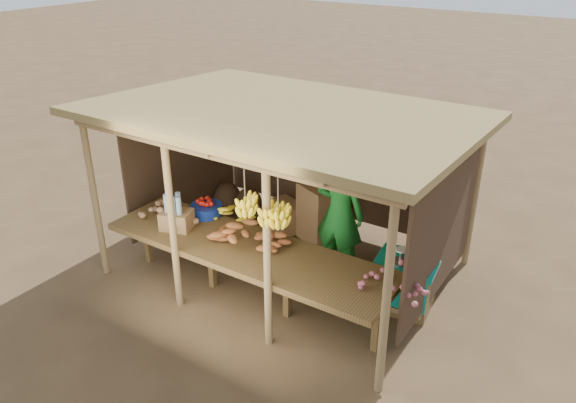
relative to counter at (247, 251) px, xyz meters
The scene contains 13 objects.
ground 1.20m from the counter, 90.00° to the left, with size 60.00×60.00×0.00m, color brown.
stall_structure 1.61m from the counter, 88.67° to the left, with size 4.70×3.50×2.43m.
counter is the anchor object (origin of this frame).
potato_heap 1.35m from the counter, behind, with size 0.88×0.53×0.36m, color #A77C56, non-canonical shape.
sweet_potato_heap 0.24m from the counter, 148.92° to the left, with size 1.03×0.62×0.36m, color #A5592A, non-canonical shape.
onion_heap 1.92m from the counter, ahead, with size 0.70×0.42×0.35m, color #BD5C6A, non-canonical shape.
banana_pile 0.75m from the counter, 144.66° to the left, with size 0.56×0.34×0.35m, color yellow, non-canonical shape.
tomato_basin 1.10m from the counter, 157.48° to the left, with size 0.44×0.44×0.23m.
bottle_box 1.11m from the counter, behind, with size 0.47×0.42×0.49m.
vendor 1.37m from the counter, 60.04° to the left, with size 0.70×0.46×1.91m, color #1A7827.
tarp_crate 2.03m from the counter, 28.81° to the left, with size 0.82×0.73×0.90m.
carton_stack 1.90m from the counter, 97.25° to the left, with size 1.33×0.65×0.91m.
burlap_sacks 2.48m from the counter, 130.55° to the left, with size 0.93×0.49×0.66m.
Camera 1 is at (3.72, -5.77, 4.36)m, focal length 35.00 mm.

